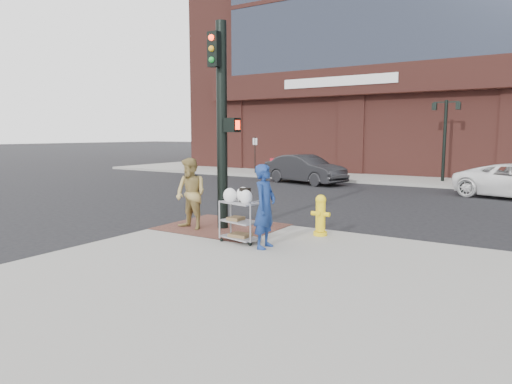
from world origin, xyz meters
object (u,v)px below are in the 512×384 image
Objects in this scene: lamp_post at (445,131)px; woman_blue at (265,206)px; pedestrian_tan at (191,194)px; utility_cart at (240,218)px; sedan_dark at (305,169)px; fire_hydrant at (321,215)px; traffic_signal_pole at (222,120)px.

woman_blue is (-0.58, -16.36, -1.60)m from lamp_post.
pedestrian_tan is 1.48× the size of utility_cart.
sedan_dark is (-5.39, 12.93, -0.29)m from woman_blue.
fire_hydrant is at bearing -136.67° from sedan_dark.
woman_blue is 2.59m from pedestrian_tan.
traffic_signal_pole is 5.23× the size of fire_hydrant.
woman_blue is at bearing -106.27° from fire_hydrant.
pedestrian_tan reaches higher than woman_blue.
sedan_dark is at bearing 110.40° from pedestrian_tan.
lamp_post reaches higher than pedestrian_tan.
pedestrian_tan is 3.20m from fire_hydrant.
fire_hydrant is at bearing 51.75° from utility_cart.
fire_hydrant is at bearing 26.36° from pedestrian_tan.
lamp_post is 15.43m from traffic_signal_pole.
utility_cart reaches higher than fire_hydrant.
utility_cart is at bearing 73.12° from woman_blue.
traffic_signal_pole reaches higher than utility_cart.
lamp_post is 16.09m from pedestrian_tan.
traffic_signal_pole reaches higher than lamp_post.
traffic_signal_pole reaches higher than fire_hydrant.
utility_cart is (1.18, -0.98, -2.14)m from traffic_signal_pole.
pedestrian_tan is 1.84× the size of fire_hydrant.
utility_cart is 1.95m from fire_hydrant.
pedestrian_tan is at bearing -101.12° from lamp_post.
woman_blue is at bearing -11.89° from utility_cart.
traffic_signal_pole is 12.49m from sedan_dark.
lamp_post is at bearing 80.76° from traffic_signal_pole.
traffic_signal_pole is 2.63m from utility_cart.
sedan_dark is at bearing 17.64° from woman_blue.
woman_blue is (1.90, -1.13, -1.82)m from traffic_signal_pole.
traffic_signal_pole is at bearing 140.39° from utility_cart.
fire_hydrant is at bearing -90.34° from lamp_post.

